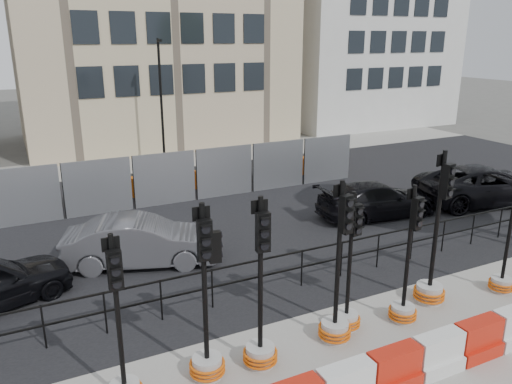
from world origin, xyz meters
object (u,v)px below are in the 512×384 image
traffic_signal_a (123,370)px  traffic_signal_h (504,269)px  traffic_signal_d (337,305)px  car_c (376,200)px

traffic_signal_a → traffic_signal_h: traffic_signal_a is taller
traffic_signal_a → traffic_signal_h: (9.21, -0.15, -0.02)m
traffic_signal_d → traffic_signal_h: size_ratio=1.14×
traffic_signal_a → traffic_signal_d: 4.32m
traffic_signal_a → car_c: traffic_signal_a is taller
traffic_signal_d → car_c: size_ratio=0.78×
traffic_signal_d → traffic_signal_h: bearing=-13.3°
traffic_signal_h → car_c: size_ratio=0.68×
traffic_signal_a → car_c: 11.35m
traffic_signal_h → car_c: traffic_signal_h is taller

